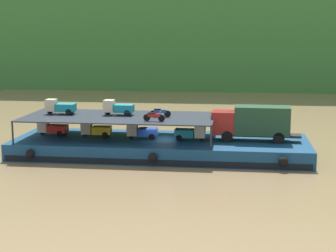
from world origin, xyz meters
TOP-DOWN VIEW (x-y plane):
  - ground_plane at (0.00, 0.00)m, footprint 400.00×400.00m
  - cargo_barge at (0.00, -0.03)m, footprint 26.42×9.29m
  - covered_lorry at (8.23, 0.22)m, footprint 7.90×2.44m
  - cargo_rack at (-3.80, 0.00)m, footprint 17.22×7.88m
  - mini_truck_lower_stern at (-10.33, 0.50)m, footprint 2.79×1.29m
  - mini_truck_lower_aft at (-6.08, 0.25)m, footprint 2.79×1.29m
  - mini_truck_lower_mid at (-1.72, -0.08)m, footprint 2.78×1.26m
  - mini_truck_lower_fore at (2.74, -0.21)m, footprint 2.77×1.25m
  - mini_truck_upper_stern at (-9.52, 0.59)m, footprint 2.75×1.22m
  - mini_truck_upper_mid at (-4.05, 0.72)m, footprint 2.77×1.24m
  - motorcycle_upper_port at (-0.24, -2.36)m, footprint 1.90×0.55m
  - motorcycle_upper_centre at (-0.05, 0.00)m, footprint 1.90×0.55m

SIDE VIEW (x-z plane):
  - ground_plane at x=0.00m, z-range 0.00..0.00m
  - cargo_barge at x=0.00m, z-range 0.00..1.50m
  - mini_truck_lower_stern at x=-10.33m, z-range 1.50..2.88m
  - mini_truck_lower_aft at x=-6.08m, z-range 1.50..2.88m
  - mini_truck_lower_mid at x=-1.72m, z-range 1.50..2.88m
  - mini_truck_lower_fore at x=2.74m, z-range 1.50..2.88m
  - covered_lorry at x=8.23m, z-range 1.64..4.74m
  - cargo_rack at x=-3.80m, z-range 2.44..4.44m
  - motorcycle_upper_port at x=-0.24m, z-range 3.50..4.37m
  - motorcycle_upper_centre at x=-0.05m, z-range 3.50..4.37m
  - mini_truck_upper_stern at x=-9.52m, z-range 3.50..4.88m
  - mini_truck_upper_mid at x=-4.05m, z-range 3.50..4.88m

